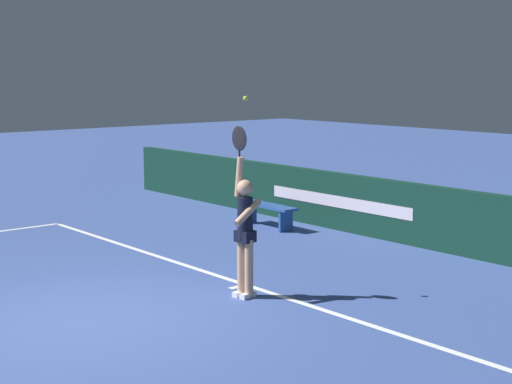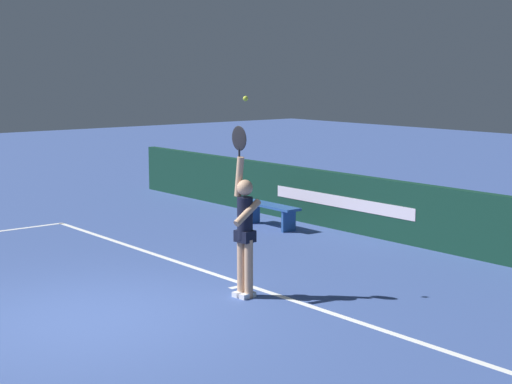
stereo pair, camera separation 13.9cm
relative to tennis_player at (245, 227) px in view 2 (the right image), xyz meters
name	(u,v)px [view 2 (the right image)]	position (x,y,z in m)	size (l,w,h in m)	color
ground_plane	(89,319)	(-0.46, -2.14, -0.97)	(60.00, 60.00, 0.00)	#3A5293
court_lines	(65,324)	(-0.46, -2.46, -0.97)	(12.31, 5.85, 0.00)	white
back_wall	(424,216)	(-0.46, 4.39, -0.42)	(18.12, 0.19, 1.12)	#103628
tennis_player	(245,227)	(0.00, 0.00, 0.00)	(0.46, 0.48, 2.37)	tan
tennis_ball	(245,99)	(-0.10, 0.10, 1.74)	(0.07, 0.07, 0.07)	#CADC36
courtside_bench_near	(270,210)	(-3.57, 3.46, -0.62)	(1.48, 0.38, 0.46)	#264D91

